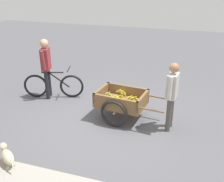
% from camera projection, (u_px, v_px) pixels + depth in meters
% --- Properties ---
extents(ground_plane, '(24.00, 24.00, 0.00)m').
position_uv_depth(ground_plane, '(106.00, 122.00, 6.29)').
color(ground_plane, '#56565B').
extents(fruit_cart, '(1.73, 1.01, 0.72)m').
position_uv_depth(fruit_cart, '(121.00, 101.00, 6.28)').
color(fruit_cart, brown).
rests_on(fruit_cart, ground).
extents(vendor_person, '(0.24, 0.59, 1.53)m').
position_uv_depth(vendor_person, '(172.00, 91.00, 5.66)').
color(vendor_person, '#4C4742').
rests_on(vendor_person, ground).
extents(bicycle, '(1.61, 0.62, 0.85)m').
position_uv_depth(bicycle, '(54.00, 85.00, 7.41)').
color(bicycle, black).
rests_on(bicycle, ground).
extents(cyclist_person, '(0.29, 0.56, 1.64)m').
position_uv_depth(cyclist_person, '(46.00, 63.00, 7.16)').
color(cyclist_person, black).
rests_on(cyclist_person, ground).
extents(dog, '(0.56, 0.45, 0.40)m').
position_uv_depth(dog, '(7.00, 156.00, 4.68)').
color(dog, beige).
rests_on(dog, ground).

